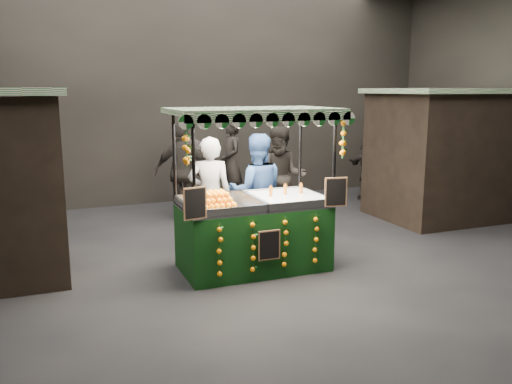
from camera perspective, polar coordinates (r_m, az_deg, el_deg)
name	(u,v)px	position (r m, az deg, el deg)	size (l,w,h in m)	color
ground	(281,263)	(8.04, 2.73, -7.65)	(12.00, 12.00, 0.00)	black
market_hall	(283,30)	(7.66, 2.97, 17.07)	(12.10, 10.10, 5.05)	black
neighbour_stall_right	(449,153)	(11.40, 20.15, 3.98)	(3.00, 2.20, 2.60)	black
juice_stall	(254,221)	(7.57, -0.16, -3.13)	(2.40, 1.41, 2.32)	black
vendor_grey	(210,196)	(8.29, -5.00, -0.43)	(0.78, 0.63, 1.87)	gray
vendor_blue	(257,192)	(8.53, 0.06, 0.01)	(1.07, 0.92, 1.89)	navy
shopper_1	(282,177)	(9.91, 2.80, 1.60)	(1.15, 1.06, 1.91)	#282521
shopper_2	(183,172)	(10.59, -7.87, 2.19)	(1.23, 0.84, 1.94)	#2E2A26
shopper_3	(192,177)	(11.08, -6.91, 1.66)	(1.16, 1.09, 1.58)	#2C2524
shopper_5	(370,167)	(12.64, 12.19, 2.70)	(0.86, 1.55, 1.60)	black
shopper_6	(231,163)	(11.74, -2.69, 3.17)	(0.47, 0.72, 1.94)	black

